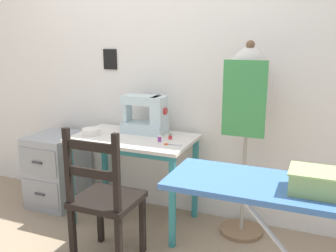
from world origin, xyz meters
The scene contains 13 objects.
ground_plane centered at (0.00, 0.00, 0.00)m, with size 14.00×14.00×0.00m, color gray.
wall_back centered at (0.00, 0.64, 1.27)m, with size 10.00×0.06×2.55m.
sewing_table centered at (0.00, 0.27, 0.61)m, with size 0.93×0.57×0.70m.
sewing_machine centered at (0.05, 0.43, 0.85)m, with size 0.36×0.19×0.32m.
fabric_bowl centered at (-0.33, 0.21, 0.73)m, with size 0.14×0.14×0.05m.
scissors centered at (0.35, 0.19, 0.71)m, with size 0.14×0.04×0.01m.
thread_spool_near_machine centered at (0.24, 0.24, 0.72)m, with size 0.03×0.03×0.04m.
thread_spool_mid_table centered at (0.29, 0.33, 0.72)m, with size 0.04×0.04×0.04m.
wooden_chair centered at (0.09, -0.29, 0.44)m, with size 0.40×0.38×0.93m.
filing_cabinet centered at (-0.78, 0.32, 0.31)m, with size 0.40×0.48×0.63m.
dress_form centered at (0.84, 0.42, 1.02)m, with size 0.34×0.32×1.43m.
ironing_board centered at (1.37, -0.70, 0.83)m, with size 1.29×0.36×0.88m.
storage_box centered at (1.34, -0.73, 0.92)m, with size 0.22×0.17×0.09m.
Camera 1 is at (1.32, -2.18, 1.46)m, focal length 40.00 mm.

